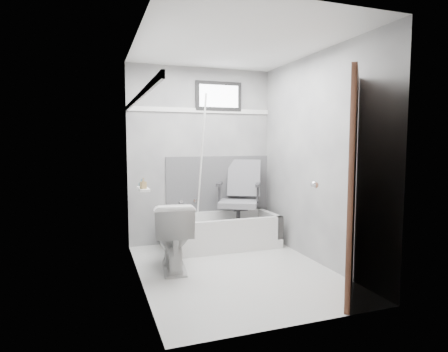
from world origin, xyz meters
name	(u,v)px	position (x,y,z in m)	size (l,w,h in m)	color
floor	(235,270)	(0.00, 0.00, 0.00)	(2.60, 2.60, 0.00)	silver
ceiling	(235,44)	(0.00, 0.00, 2.40)	(2.60, 2.60, 0.00)	silver
wall_back	(201,156)	(0.00, 1.30, 1.20)	(2.00, 0.02, 2.40)	slate
wall_front	(299,168)	(0.00, -1.30, 1.20)	(2.00, 0.02, 2.40)	slate
wall_left	(139,162)	(-1.00, 0.00, 1.20)	(0.02, 2.60, 2.40)	slate
wall_right	(316,159)	(1.00, 0.00, 1.20)	(0.02, 2.60, 2.40)	slate
bathtub	(221,231)	(0.16, 0.93, 0.21)	(1.50, 0.70, 0.42)	silver
office_chair	(238,198)	(0.43, 0.98, 0.63)	(0.59, 0.59, 1.03)	slate
toilet	(173,236)	(-0.62, 0.27, 0.37)	(0.42, 0.75, 0.74)	white
door	(401,189)	(0.98, -1.28, 1.00)	(0.78, 0.78, 2.00)	brown
window	(219,96)	(0.25, 1.29, 2.02)	(0.66, 0.04, 0.40)	black
backerboard	(219,184)	(0.25, 1.29, 0.80)	(1.50, 0.02, 0.78)	#4C4C4F
trim_back	(201,110)	(0.00, 1.29, 1.82)	(2.00, 0.02, 0.06)	white
trim_left	(139,97)	(-0.99, 0.00, 1.82)	(0.02, 2.60, 0.06)	white
pole	(201,168)	(-0.07, 1.06, 1.05)	(0.02, 0.02, 1.95)	white
shelf	(143,189)	(-0.93, 0.26, 0.90)	(0.10, 0.32, 0.03)	white
soap_bottle_a	(143,184)	(-0.94, 0.18, 0.97)	(0.05, 0.05, 0.12)	#9B7E4D
soap_bottle_b	(142,183)	(-0.94, 0.32, 0.96)	(0.07, 0.07, 0.09)	slate
faucet	(188,203)	(-0.20, 1.27, 0.55)	(0.26, 0.10, 0.16)	silver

